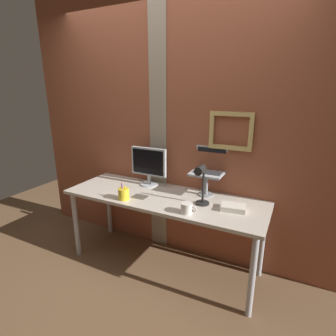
# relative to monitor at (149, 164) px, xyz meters

# --- Properties ---
(ground_plane) EXTENTS (6.00, 6.00, 0.00)m
(ground_plane) POSITION_rel_monitor_xyz_m (0.18, -0.28, -0.97)
(ground_plane) COLOR brown
(brick_wall_back) EXTENTS (3.43, 0.16, 2.70)m
(brick_wall_back) POSITION_rel_monitor_xyz_m (0.18, 0.18, 0.37)
(brick_wall_back) COLOR brown
(brick_wall_back) RESTS_ON ground_plane
(desk) EXTENTS (1.91, 0.65, 0.75)m
(desk) POSITION_rel_monitor_xyz_m (0.28, -0.20, -0.30)
(desk) COLOR beige
(desk) RESTS_ON ground_plane
(monitor) EXTENTS (0.39, 0.18, 0.40)m
(monitor) POSITION_rel_monitor_xyz_m (0.00, 0.00, 0.00)
(monitor) COLOR #ADB2B7
(monitor) RESTS_ON desk
(laptop_stand) EXTENTS (0.28, 0.22, 0.21)m
(laptop_stand) POSITION_rel_monitor_xyz_m (0.63, 0.00, -0.09)
(laptop_stand) COLOR gray
(laptop_stand) RESTS_ON desk
(laptop) EXTENTS (0.30, 0.29, 0.24)m
(laptop) POSITION_rel_monitor_xyz_m (0.63, 0.07, 0.05)
(laptop) COLOR #ADB2B7
(laptop) RESTS_ON laptop_stand
(desk_lamp) EXTENTS (0.12, 0.20, 0.37)m
(desk_lamp) POSITION_rel_monitor_xyz_m (0.66, -0.26, 0.00)
(desk_lamp) COLOR black
(desk_lamp) RESTS_ON desk
(pen_cup) EXTENTS (0.10, 0.10, 0.16)m
(pen_cup) POSITION_rel_monitor_xyz_m (-0.01, -0.43, -0.18)
(pen_cup) COLOR yellow
(pen_cup) RESTS_ON desk
(coffee_mug) EXTENTS (0.13, 0.10, 0.09)m
(coffee_mug) POSITION_rel_monitor_xyz_m (0.61, -0.43, -0.18)
(coffee_mug) COLOR silver
(coffee_mug) RESTS_ON desk
(paper_clutter_stack) EXTENTS (0.22, 0.17, 0.04)m
(paper_clutter_stack) POSITION_rel_monitor_xyz_m (0.94, -0.20, -0.21)
(paper_clutter_stack) COLOR silver
(paper_clutter_stack) RESTS_ON desk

